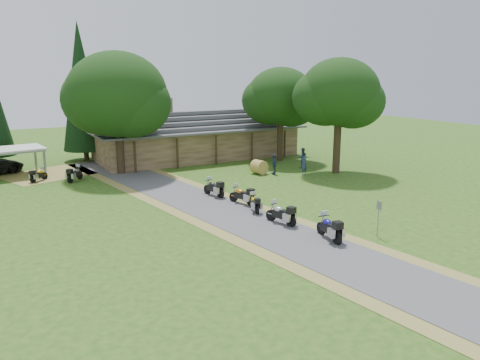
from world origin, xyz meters
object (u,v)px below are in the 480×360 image
motorcycle_row_e (214,187)px  motorcycle_carport_b (75,173)px  carport (9,162)px  motorcycle_row_a (329,227)px  motorcycle_carport_a (39,174)px  motorcycle_row_d (242,194)px  hay_bale (259,167)px  motorcycle_row_c (254,203)px  lodge (197,134)px  motorcycle_row_b (281,213)px

motorcycle_row_e → motorcycle_carport_b: motorcycle_row_e is taller
carport → motorcycle_row_a: size_ratio=2.69×
motorcycle_carport_a → motorcycle_row_a: bearing=-103.6°
carport → motorcycle_row_d: (13.08, -17.27, -0.55)m
hay_bale → carport: bearing=153.1°
motorcycle_row_d → motorcycle_carport_a: (-11.17, 14.05, -0.09)m
motorcycle_row_a → motorcycle_row_c: motorcycle_row_a is taller
lodge → motorcycle_row_a: (-4.11, -26.11, -1.74)m
motorcycle_row_c → motorcycle_carport_b: (-8.38, 14.60, 0.06)m
motorcycle_row_c → motorcycle_row_e: size_ratio=0.87×
motorcycle_row_b → motorcycle_carport_a: motorcycle_row_b is taller
lodge → carport: bearing=-178.4°
motorcycle_row_e → lodge: bearing=-31.7°
carport → motorcycle_row_d: bearing=-59.8°
lodge → motorcycle_carport_b: lodge is taller
carport → motorcycle_row_d: carport is taller
motorcycle_row_a → motorcycle_carport_b: (-9.17, 20.99, -0.06)m
lodge → motorcycle_row_b: lodge is taller
carport → hay_bale: 21.45m
motorcycle_carport_b → hay_bale: 15.48m
carport → motorcycle_row_c: bearing=-63.1°
carport → motorcycle_row_c: carport is taller
motorcycle_carport_b → hay_bale: bearing=-68.0°
motorcycle_row_a → motorcycle_row_e: motorcycle_row_a is taller
motorcycle_row_a → motorcycle_row_b: (-0.75, 3.45, -0.03)m
motorcycle_row_a → motorcycle_row_e: (-1.38, 11.07, -0.04)m
motorcycle_row_c → motorcycle_carport_b: size_ratio=0.90×
lodge → hay_bale: (1.34, -10.21, -1.84)m
lodge → motorcycle_row_a: lodge is taller
carport → motorcycle_carport_b: (4.51, -4.61, -0.56)m
motorcycle_row_e → motorcycle_carport_a: bearing=30.9°
carport → motorcycle_carport_b: size_ratio=2.95×
motorcycle_row_a → motorcycle_row_d: size_ratio=1.07×
motorcycle_row_a → hay_bale: (5.45, 15.90, -0.10)m
carport → motorcycle_row_d: 21.67m
lodge → carport: lodge is taller
lodge → motorcycle_row_c: bearing=-104.0°
lodge → motorcycle_row_b: size_ratio=10.77×
motorcycle_row_c → motorcycle_carport_b: motorcycle_carport_b is taller
motorcycle_row_e → motorcycle_row_b: bearing=173.0°
lodge → hay_bale: lodge is taller
motorcycle_row_d → carport: bearing=17.1°
motorcycle_row_c → hay_bale: hay_bale is taller
lodge → motorcycle_row_c: 20.40m
lodge → motorcycle_carport_a: size_ratio=12.80×
motorcycle_row_c → motorcycle_row_d: (0.19, 1.94, 0.08)m
lodge → motorcycle_row_d: size_ratio=11.09×
motorcycle_row_c → motorcycle_row_d: 1.95m
lodge → motorcycle_row_a: 26.49m
motorcycle_row_a → motorcycle_row_d: bearing=12.9°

